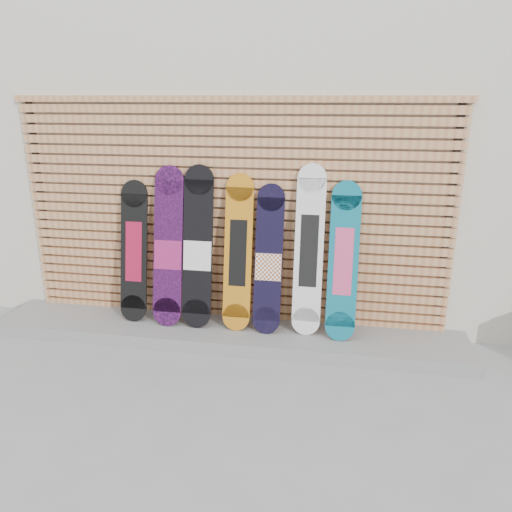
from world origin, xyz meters
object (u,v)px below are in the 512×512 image
object	(u,v)px
snowboard_6	(343,261)
snowboard_0	(134,252)
snowboard_2	(198,249)
snowboard_3	(238,253)
snowboard_4	(269,261)
snowboard_1	(168,248)
snowboard_5	(309,251)

from	to	relation	value
snowboard_6	snowboard_0	bearing A→B (deg)	179.10
snowboard_2	snowboard_3	xyz separation A→B (m)	(0.40, 0.01, -0.02)
snowboard_0	snowboard_3	size ratio (longest dim) A/B	0.94
snowboard_0	snowboard_4	xyz separation A→B (m)	(1.36, -0.02, -0.01)
snowboard_1	snowboard_2	xyz separation A→B (m)	(0.30, 0.01, 0.01)
snowboard_1	snowboard_3	size ratio (longest dim) A/B	1.04
snowboard_1	snowboard_5	size ratio (longest dim) A/B	0.97
snowboard_2	snowboard_6	world-z (taller)	snowboard_2
snowboard_1	snowboard_6	bearing A→B (deg)	-0.25
snowboard_4	snowboard_2	bearing A→B (deg)	179.65
snowboard_4	snowboard_5	distance (m)	0.39
snowboard_0	snowboard_5	xyz separation A→B (m)	(1.73, 0.00, 0.10)
snowboard_3	snowboard_5	bearing A→B (deg)	1.07
snowboard_6	snowboard_3	bearing A→B (deg)	178.75
snowboard_0	snowboard_2	bearing A→B (deg)	-1.61
snowboard_1	snowboard_0	bearing A→B (deg)	176.16
snowboard_0	snowboard_6	distance (m)	2.05
snowboard_1	snowboard_2	world-z (taller)	snowboard_2
snowboard_1	snowboard_3	bearing A→B (deg)	1.17
snowboard_0	snowboard_1	size ratio (longest dim) A/B	0.90
snowboard_6	snowboard_2	bearing A→B (deg)	179.44
snowboard_1	snowboard_6	xyz separation A→B (m)	(1.68, -0.01, -0.04)
snowboard_2	snowboard_5	size ratio (longest dim) A/B	0.98
snowboard_0	snowboard_1	distance (m)	0.37
snowboard_4	snowboard_6	size ratio (longest dim) A/B	0.97
snowboard_2	snowboard_3	world-z (taller)	snowboard_2
snowboard_2	snowboard_5	distance (m)	1.07
snowboard_1	snowboard_4	xyz separation A→B (m)	(0.99, 0.00, -0.07)
snowboard_1	snowboard_2	distance (m)	0.30
snowboard_3	snowboard_4	xyz separation A→B (m)	(0.30, -0.01, -0.05)
snowboard_0	snowboard_4	bearing A→B (deg)	-0.97
snowboard_0	snowboard_2	distance (m)	0.67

